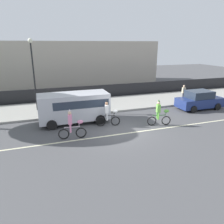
# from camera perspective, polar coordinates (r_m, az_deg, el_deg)

# --- Properties ---
(ground_plane) EXTENTS (80.00, 80.00, 0.00)m
(ground_plane) POSITION_cam_1_polar(r_m,az_deg,el_deg) (14.70, 2.53, -4.95)
(ground_plane) COLOR #4C4C4F
(road_centre_line) EXTENTS (36.00, 0.14, 0.01)m
(road_centre_line) POSITION_cam_1_polar(r_m,az_deg,el_deg) (14.27, 3.26, -5.65)
(road_centre_line) COLOR beige
(road_centre_line) RESTS_ON ground
(sidewalk_curb) EXTENTS (60.00, 5.00, 0.15)m
(sidewalk_curb) POSITION_cam_1_polar(r_m,az_deg,el_deg) (20.54, -4.08, 1.80)
(sidewalk_curb) COLOR #9E9B93
(sidewalk_curb) RESTS_ON ground
(fence_line) EXTENTS (40.00, 0.08, 1.40)m
(fence_line) POSITION_cam_1_polar(r_m,az_deg,el_deg) (23.12, -5.99, 5.12)
(fence_line) COLOR black
(fence_line) RESTS_ON ground
(building_backdrop) EXTENTS (28.00, 8.00, 5.90)m
(building_backdrop) POSITION_cam_1_polar(r_m,az_deg,el_deg) (30.79, -16.27, 11.82)
(building_backdrop) COLOR #B2A899
(building_backdrop) RESTS_ON ground
(parade_cyclist_pink) EXTENTS (1.72, 0.51, 1.92)m
(parade_cyclist_pink) POSITION_cam_1_polar(r_m,az_deg,el_deg) (13.46, -10.33, -3.53)
(parade_cyclist_pink) COLOR black
(parade_cyclist_pink) RESTS_ON ground
(parade_cyclist_zebra) EXTENTS (1.71, 0.53, 1.92)m
(parade_cyclist_zebra) POSITION_cam_1_polar(r_m,az_deg,el_deg) (15.29, -0.97, -0.68)
(parade_cyclist_zebra) COLOR black
(parade_cyclist_zebra) RESTS_ON ground
(parade_cyclist_lime) EXTENTS (1.69, 0.56, 1.92)m
(parade_cyclist_lime) POSITION_cam_1_polar(r_m,az_deg,el_deg) (15.77, 12.32, -0.52)
(parade_cyclist_lime) COLOR black
(parade_cyclist_lime) RESTS_ON ground
(parked_van_silver) EXTENTS (5.00, 2.22, 2.18)m
(parked_van_silver) POSITION_cam_1_polar(r_m,az_deg,el_deg) (16.11, -9.70, 1.65)
(parked_van_silver) COLOR silver
(parked_van_silver) RESTS_ON ground
(parked_car_navy) EXTENTS (4.10, 1.92, 1.64)m
(parked_car_navy) POSITION_cam_1_polar(r_m,az_deg,el_deg) (20.94, 21.86, 2.87)
(parked_car_navy) COLOR navy
(parked_car_navy) RESTS_ON ground
(street_lamp_post) EXTENTS (0.36, 0.36, 5.86)m
(street_lamp_post) POSITION_cam_1_polar(r_m,az_deg,el_deg) (19.10, -20.01, 11.59)
(street_lamp_post) COLOR black
(street_lamp_post) RESTS_ON sidewalk_curb
(pedestrian_onlooker) EXTENTS (0.32, 0.20, 1.62)m
(pedestrian_onlooker) POSITION_cam_1_polar(r_m,az_deg,el_deg) (22.41, 18.17, 4.76)
(pedestrian_onlooker) COLOR #33333D
(pedestrian_onlooker) RESTS_ON sidewalk_curb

